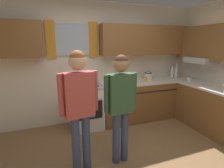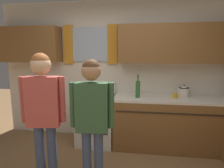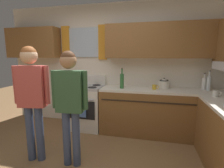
{
  "view_description": "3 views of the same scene",
  "coord_description": "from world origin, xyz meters",
  "px_view_note": "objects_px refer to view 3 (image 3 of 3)",
  "views": [
    {
      "loc": [
        -1.01,
        -1.8,
        1.73
      ],
      "look_at": [
        -0.08,
        0.77,
        1.08
      ],
      "focal_mm": 27.36,
      "sensor_mm": 36.0,
      "label": 1
    },
    {
      "loc": [
        0.38,
        -1.69,
        1.66
      ],
      "look_at": [
        -0.0,
        0.96,
        1.21
      ],
      "focal_mm": 30.15,
      "sensor_mm": 36.0,
      "label": 2
    },
    {
      "loc": [
        0.92,
        -1.75,
        1.53
      ],
      "look_at": [
        0.37,
        0.61,
        1.13
      ],
      "focal_mm": 27.41,
      "sensor_mm": 36.0,
      "label": 3
    }
  ],
  "objects_px": {
    "adult_in_plaid": "(70,96)",
    "adult_left": "(32,91)",
    "bottle_tall_clear": "(209,83)",
    "stove_oven": "(88,106)",
    "stovetop_kettle": "(164,83)",
    "mug_ceramic_white": "(216,93)",
    "bottle_milk_white": "(204,83)",
    "bottle_wine_green": "(122,81)",
    "mug_mustard_yellow": "(154,87)"
  },
  "relations": [
    {
      "from": "mug_ceramic_white",
      "to": "mug_mustard_yellow",
      "type": "bearing_deg",
      "value": 158.4
    },
    {
      "from": "mug_ceramic_white",
      "to": "adult_left",
      "type": "xyz_separation_m",
      "value": [
        -2.61,
        -0.87,
        0.1
      ]
    },
    {
      "from": "bottle_wine_green",
      "to": "stovetop_kettle",
      "type": "bearing_deg",
      "value": 13.26
    },
    {
      "from": "bottle_tall_clear",
      "to": "adult_in_plaid",
      "type": "distance_m",
      "value": 2.45
    },
    {
      "from": "stovetop_kettle",
      "to": "adult_left",
      "type": "relative_size",
      "value": 0.17
    },
    {
      "from": "stove_oven",
      "to": "adult_in_plaid",
      "type": "bearing_deg",
      "value": -78.89
    },
    {
      "from": "stovetop_kettle",
      "to": "adult_left",
      "type": "bearing_deg",
      "value": -143.29
    },
    {
      "from": "stove_oven",
      "to": "adult_in_plaid",
      "type": "relative_size",
      "value": 0.69
    },
    {
      "from": "stovetop_kettle",
      "to": "adult_in_plaid",
      "type": "xyz_separation_m",
      "value": [
        -1.29,
        -1.39,
        0.01
      ]
    },
    {
      "from": "stove_oven",
      "to": "mug_mustard_yellow",
      "type": "relative_size",
      "value": 9.15
    },
    {
      "from": "adult_left",
      "to": "bottle_wine_green",
      "type": "bearing_deg",
      "value": 48.37
    },
    {
      "from": "mug_ceramic_white",
      "to": "adult_in_plaid",
      "type": "height_order",
      "value": "adult_in_plaid"
    },
    {
      "from": "stovetop_kettle",
      "to": "adult_in_plaid",
      "type": "distance_m",
      "value": 1.89
    },
    {
      "from": "mug_mustard_yellow",
      "to": "adult_in_plaid",
      "type": "relative_size",
      "value": 0.08
    },
    {
      "from": "stovetop_kettle",
      "to": "bottle_wine_green",
      "type": "bearing_deg",
      "value": -166.74
    },
    {
      "from": "bottle_tall_clear",
      "to": "adult_in_plaid",
      "type": "bearing_deg",
      "value": -147.23
    },
    {
      "from": "bottle_wine_green",
      "to": "stovetop_kettle",
      "type": "xyz_separation_m",
      "value": [
        0.8,
        0.19,
        -0.06
      ]
    },
    {
      "from": "mug_ceramic_white",
      "to": "adult_in_plaid",
      "type": "bearing_deg",
      "value": -157.0
    },
    {
      "from": "mug_ceramic_white",
      "to": "adult_left",
      "type": "relative_size",
      "value": 0.08
    },
    {
      "from": "bottle_wine_green",
      "to": "bottle_milk_white",
      "type": "bearing_deg",
      "value": 8.13
    },
    {
      "from": "stove_oven",
      "to": "bottle_tall_clear",
      "type": "bearing_deg",
      "value": 1.38
    },
    {
      "from": "adult_in_plaid",
      "to": "bottle_milk_white",
      "type": "bearing_deg",
      "value": 35.15
    },
    {
      "from": "stove_oven",
      "to": "bottle_wine_green",
      "type": "relative_size",
      "value": 2.79
    },
    {
      "from": "adult_left",
      "to": "bottle_tall_clear",
      "type": "bearing_deg",
      "value": 26.82
    },
    {
      "from": "bottle_tall_clear",
      "to": "stovetop_kettle",
      "type": "height_order",
      "value": "bottle_tall_clear"
    },
    {
      "from": "stove_oven",
      "to": "bottle_milk_white",
      "type": "xyz_separation_m",
      "value": [
        2.26,
        0.14,
        0.55
      ]
    },
    {
      "from": "mug_ceramic_white",
      "to": "bottle_tall_clear",
      "type": "bearing_deg",
      "value": 86.6
    },
    {
      "from": "stove_oven",
      "to": "bottle_tall_clear",
      "type": "relative_size",
      "value": 3.0
    },
    {
      "from": "stove_oven",
      "to": "bottle_milk_white",
      "type": "bearing_deg",
      "value": 3.63
    },
    {
      "from": "adult_in_plaid",
      "to": "adult_left",
      "type": "bearing_deg",
      "value": -179.48
    },
    {
      "from": "mug_mustard_yellow",
      "to": "stovetop_kettle",
      "type": "relative_size",
      "value": 0.44
    },
    {
      "from": "bottle_milk_white",
      "to": "bottle_tall_clear",
      "type": "distance_m",
      "value": 0.1
    },
    {
      "from": "bottle_tall_clear",
      "to": "mug_ceramic_white",
      "type": "height_order",
      "value": "bottle_tall_clear"
    },
    {
      "from": "mug_ceramic_white",
      "to": "stovetop_kettle",
      "type": "xyz_separation_m",
      "value": [
        -0.74,
        0.52,
        0.05
      ]
    },
    {
      "from": "bottle_milk_white",
      "to": "bottle_wine_green",
      "type": "height_order",
      "value": "bottle_wine_green"
    },
    {
      "from": "stove_oven",
      "to": "stovetop_kettle",
      "type": "height_order",
      "value": "stovetop_kettle"
    },
    {
      "from": "stove_oven",
      "to": "bottle_tall_clear",
      "type": "distance_m",
      "value": 2.38
    },
    {
      "from": "bottle_tall_clear",
      "to": "bottle_milk_white",
      "type": "bearing_deg",
      "value": 120.79
    },
    {
      "from": "stovetop_kettle",
      "to": "adult_left",
      "type": "distance_m",
      "value": 2.33
    },
    {
      "from": "stove_oven",
      "to": "bottle_milk_white",
      "type": "distance_m",
      "value": 2.33
    },
    {
      "from": "bottle_tall_clear",
      "to": "mug_ceramic_white",
      "type": "bearing_deg",
      "value": -93.4
    },
    {
      "from": "bottle_tall_clear",
      "to": "mug_ceramic_white",
      "type": "xyz_separation_m",
      "value": [
        -0.03,
        -0.46,
        -0.09
      ]
    },
    {
      "from": "bottle_wine_green",
      "to": "mug_ceramic_white",
      "type": "xyz_separation_m",
      "value": [
        1.54,
        -0.33,
        -0.1
      ]
    },
    {
      "from": "bottle_tall_clear",
      "to": "mug_mustard_yellow",
      "type": "height_order",
      "value": "bottle_tall_clear"
    },
    {
      "from": "stovetop_kettle",
      "to": "adult_in_plaid",
      "type": "bearing_deg",
      "value": -132.99
    },
    {
      "from": "mug_mustard_yellow",
      "to": "stovetop_kettle",
      "type": "distance_m",
      "value": 0.24
    },
    {
      "from": "bottle_wine_green",
      "to": "mug_ceramic_white",
      "type": "relative_size",
      "value": 3.14
    },
    {
      "from": "mug_mustard_yellow",
      "to": "adult_left",
      "type": "height_order",
      "value": "adult_left"
    },
    {
      "from": "bottle_tall_clear",
      "to": "mug_ceramic_white",
      "type": "relative_size",
      "value": 2.92
    },
    {
      "from": "stove_oven",
      "to": "mug_mustard_yellow",
      "type": "bearing_deg",
      "value": -1.82
    }
  ]
}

